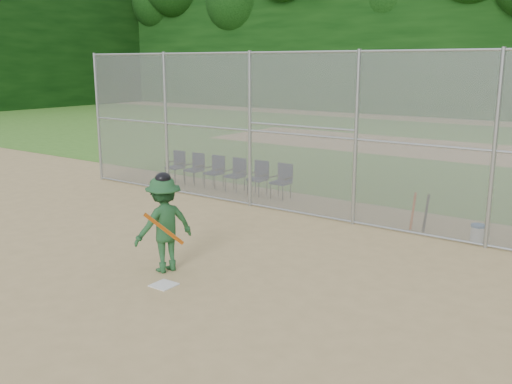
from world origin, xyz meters
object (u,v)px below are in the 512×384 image
Objects in this scene: water_cooler at (478,234)px; chair_0 at (175,167)px; batter_at_plate at (164,224)px; home_plate at (164,285)px.

chair_0 reaches higher than water_cooler.
water_cooler is at bearing 50.11° from batter_at_plate.
home_plate is 6.65m from water_cooler.
batter_at_plate is at bearing -129.89° from water_cooler.
batter_at_plate is 6.54m from water_cooler.
water_cooler is 9.67m from chair_0.
water_cooler is (4.17, 4.99, -0.68)m from batter_at_plate.
home_plate is at bearing -47.52° from chair_0.
chair_0 is (-5.44, 5.94, -0.41)m from batter_at_plate.
chair_0 is at bearing 132.48° from home_plate.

